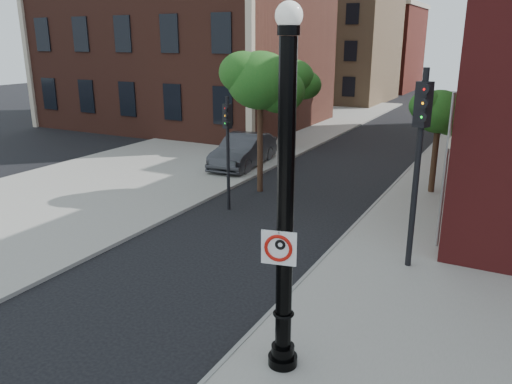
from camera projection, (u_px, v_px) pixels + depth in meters
The scene contains 16 objects.
ground at pixel (163, 322), 11.29m from camera, with size 120.00×120.00×0.00m, color black.
sidewalk_right at pixel (486, 225), 17.03m from camera, with size 8.00×60.00×0.12m, color gray.
sidewalk_left at pixel (230, 144), 30.52m from camera, with size 10.00×50.00×0.12m, color gray.
curb_edge at pixel (372, 208), 18.80m from camera, with size 0.10×60.00×0.14m, color gray.
victorian_building at pixel (187, 3), 36.18m from camera, with size 18.60×14.60×17.95m.
bg_building_tan_a at pixel (332, 42), 52.11m from camera, with size 12.00×12.00×12.00m, color #92714F.
bg_building_red at pixel (368, 50), 64.23m from camera, with size 12.00×12.00×10.00m, color maroon.
lamppost at pixel (285, 219), 8.77m from camera, with size 0.57×0.57×6.70m.
no_parking_sign at pixel (279, 248), 8.79m from camera, with size 0.63×0.18×0.64m.
parked_car at pixel (244, 151), 24.92m from camera, with size 1.75×5.02×1.65m, color #303136.
traffic_signal_left at pixel (228, 135), 17.99m from camera, with size 0.33×0.37×4.21m.
traffic_signal_right at pixel (420, 139), 12.83m from camera, with size 0.43×0.48×5.47m.
utility_pole at pixel (445, 175), 14.52m from camera, with size 0.09×0.09×4.73m, color #999999.
street_tree_a at pixel (262, 82), 19.83m from camera, with size 3.18×2.87×5.73m.
street_tree_b at pixel (294, 79), 27.69m from camera, with size 2.85×2.58×5.13m.
street_tree_c at pixel (440, 113), 19.71m from camera, with size 2.37×2.14×4.27m.
Camera 1 is at (6.53, -7.79, 6.10)m, focal length 35.00 mm.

